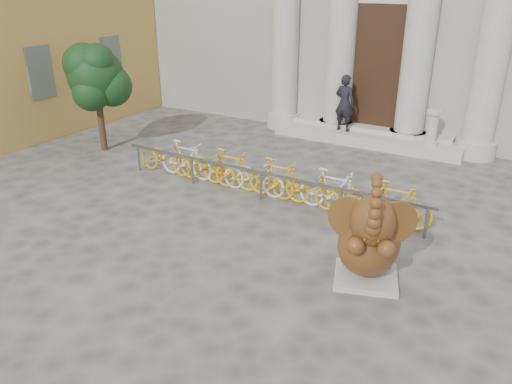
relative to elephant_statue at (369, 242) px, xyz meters
The scene contains 7 objects.
ground 3.24m from the elephant_statue, 145.98° to the right, with size 80.00×80.00×0.00m, color #474442.
entrance_steps 8.10m from the elephant_statue, 108.83° to the left, with size 6.00×1.20×0.36m, color #A8A59E.
elephant_statue is the anchor object (origin of this frame).
bike_rack 4.12m from the elephant_statue, 144.79° to the left, with size 8.12×0.53×1.00m.
tree 9.91m from the elephant_statue, 162.70° to the left, with size 1.86×1.69×3.22m.
pedestrian 8.22m from the elephant_statue, 114.20° to the left, with size 0.65×0.43×1.79m, color black.
balustrade_post 7.36m from the elephant_statue, 94.52° to the left, with size 0.43×0.43×1.04m.
Camera 1 is at (4.70, -5.64, 4.93)m, focal length 35.00 mm.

